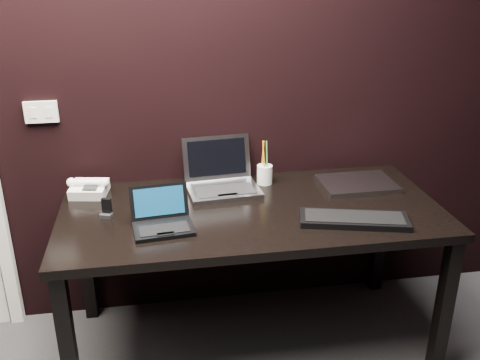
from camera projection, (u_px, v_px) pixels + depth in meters
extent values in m
plane|color=black|center=(174.00, 68.00, 2.50)|extent=(4.00, 0.00, 4.00)
cube|color=silver|center=(41.00, 112.00, 2.47)|extent=(0.15, 0.02, 0.10)
cube|color=silver|center=(33.00, 113.00, 2.45)|extent=(0.03, 0.01, 0.05)
cube|color=silver|center=(49.00, 112.00, 2.46)|extent=(0.03, 0.01, 0.05)
cube|color=black|center=(252.00, 212.00, 2.41)|extent=(1.70, 0.80, 0.04)
cube|color=black|center=(68.00, 349.00, 2.11)|extent=(0.06, 0.06, 0.70)
cube|color=black|center=(444.00, 309.00, 2.35)|extent=(0.06, 0.06, 0.70)
cube|color=black|center=(86.00, 258.00, 2.75)|extent=(0.06, 0.06, 0.70)
cube|color=black|center=(380.00, 234.00, 2.99)|extent=(0.06, 0.06, 0.70)
cube|color=black|center=(164.00, 229.00, 2.19)|extent=(0.26, 0.19, 0.02)
cube|color=black|center=(164.00, 229.00, 2.17)|extent=(0.21, 0.11, 0.00)
cube|color=black|center=(166.00, 234.00, 2.13)|extent=(0.07, 0.03, 0.00)
cube|color=black|center=(159.00, 201.00, 2.26)|extent=(0.25, 0.08, 0.14)
cube|color=#0A2D4B|center=(159.00, 201.00, 2.25)|extent=(0.21, 0.06, 0.11)
cube|color=#9C9DA2|center=(224.00, 190.00, 2.55)|extent=(0.35, 0.27, 0.02)
cube|color=black|center=(225.00, 190.00, 2.52)|extent=(0.28, 0.16, 0.00)
cube|color=#A5A5AB|center=(228.00, 195.00, 2.46)|extent=(0.10, 0.05, 0.00)
cube|color=gray|center=(217.00, 157.00, 2.64)|extent=(0.34, 0.09, 0.21)
cube|color=black|center=(217.00, 157.00, 2.63)|extent=(0.29, 0.07, 0.17)
cube|color=black|center=(354.00, 220.00, 2.26)|extent=(0.48, 0.26, 0.03)
cube|color=black|center=(354.00, 216.00, 2.26)|extent=(0.43, 0.22, 0.00)
cube|color=#9D9CA2|center=(357.00, 184.00, 2.62)|extent=(0.36, 0.26, 0.02)
cube|color=silver|center=(89.00, 190.00, 2.52)|extent=(0.19, 0.18, 0.07)
cylinder|color=white|center=(88.00, 183.00, 2.49)|extent=(0.16, 0.06, 0.03)
sphere|color=white|center=(71.00, 183.00, 2.49)|extent=(0.05, 0.05, 0.05)
sphere|color=white|center=(104.00, 183.00, 2.49)|extent=(0.05, 0.05, 0.05)
cube|color=black|center=(90.00, 188.00, 2.47)|extent=(0.07, 0.06, 0.01)
cube|color=black|center=(107.00, 207.00, 2.31)|extent=(0.04, 0.03, 0.08)
cube|color=black|center=(106.00, 216.00, 2.31)|extent=(0.06, 0.05, 0.02)
cylinder|color=silver|center=(265.00, 174.00, 2.64)|extent=(0.10, 0.10, 0.09)
cylinder|color=orange|center=(263.00, 154.00, 2.61)|extent=(0.01, 0.03, 0.14)
cylinder|color=green|center=(267.00, 155.00, 2.60)|extent=(0.01, 0.02, 0.14)
cylinder|color=black|center=(266.00, 154.00, 2.61)|extent=(0.01, 0.02, 0.14)
cylinder|color=orange|center=(264.00, 155.00, 2.59)|extent=(0.01, 0.04, 0.14)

